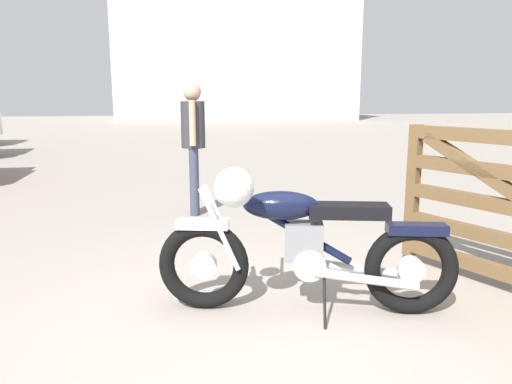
% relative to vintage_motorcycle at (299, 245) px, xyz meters
% --- Properties ---
extents(ground_plane, '(80.00, 80.00, 0.00)m').
position_rel_vintage_motorcycle_xyz_m(ground_plane, '(-0.23, -0.37, -0.49)').
color(ground_plane, gray).
extents(vintage_motorcycle, '(2.04, 0.73, 1.07)m').
position_rel_vintage_motorcycle_xyz_m(vintage_motorcycle, '(0.00, 0.00, 0.00)').
color(vintage_motorcycle, black).
rests_on(vintage_motorcycle, ground_plane).
extents(bystander, '(0.30, 0.46, 1.66)m').
position_rel_vintage_motorcycle_xyz_m(bystander, '(-0.53, 3.08, 0.53)').
color(bystander, '#383D51').
rests_on(bystander, ground_plane).
extents(industrial_building, '(16.45, 12.82, 18.49)m').
position_rel_vintage_motorcycle_xyz_m(industrial_building, '(3.84, 33.41, 3.76)').
color(industrial_building, beige).
rests_on(industrial_building, ground_plane).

